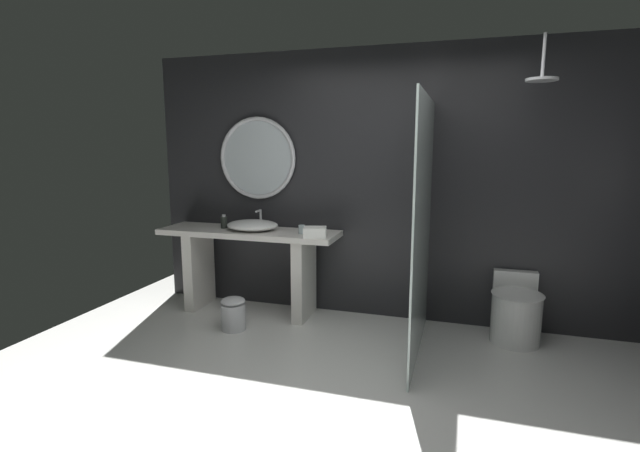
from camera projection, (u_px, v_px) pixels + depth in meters
ground_plane at (328, 415)px, 2.97m from camera, size 5.76×5.76×0.00m
back_wall_panel at (384, 186)px, 4.53m from camera, size 4.80×0.10×2.60m
vanity_counter at (249, 257)px, 4.72m from camera, size 1.82×0.52×0.85m
vessel_sink at (253, 225)px, 4.65m from camera, size 0.52×0.43×0.18m
tumbler_cup at (302, 229)px, 4.46m from camera, size 0.06×0.06×0.09m
soap_dispenser at (224, 222)px, 4.77m from camera, size 0.07×0.07×0.14m
round_wall_mirror at (257, 158)px, 4.79m from camera, size 0.84×0.04×0.84m
shower_glass_panel at (422, 229)px, 3.73m from camera, size 0.02×1.43×2.07m
rain_shower_head at (542, 76)px, 3.45m from camera, size 0.23×0.23×0.34m
toilet at (515, 310)px, 4.08m from camera, size 0.43×0.63×0.57m
waste_bin at (233, 313)px, 4.32m from camera, size 0.23×0.23×0.31m
folded_hand_towel at (315, 232)px, 4.30m from camera, size 0.24×0.21×0.09m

